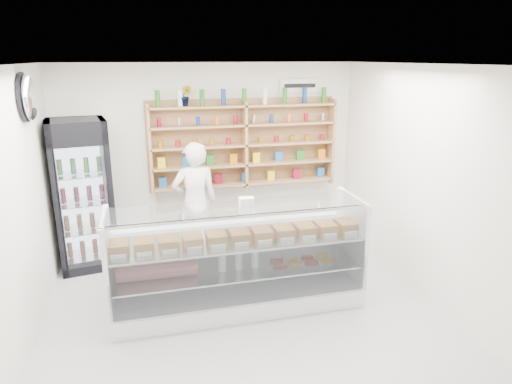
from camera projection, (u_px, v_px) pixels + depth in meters
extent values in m
plane|color=#BBBAC0|center=(250.00, 327.00, 5.05)|extent=(5.00, 5.00, 0.00)
plane|color=white|center=(249.00, 65.00, 4.26)|extent=(5.00, 5.00, 0.00)
plane|color=silver|center=(211.00, 157.00, 6.98)|extent=(4.50, 0.00, 4.50)
plane|color=silver|center=(365.00, 356.00, 2.34)|extent=(4.50, 0.00, 4.50)
plane|color=silver|center=(8.00, 227.00, 4.12)|extent=(0.00, 5.00, 5.00)
plane|color=silver|center=(441.00, 191.00, 5.20)|extent=(0.00, 5.00, 5.00)
cube|color=white|center=(238.00, 296.00, 5.46)|extent=(2.92, 0.83, 0.24)
cube|color=white|center=(231.00, 250.00, 5.69)|extent=(2.92, 0.05, 0.61)
cube|color=silver|center=(238.00, 268.00, 5.35)|extent=(2.81, 0.73, 0.02)
cube|color=silver|center=(238.00, 239.00, 5.25)|extent=(2.86, 0.76, 0.02)
cube|color=silver|center=(245.00, 262.00, 4.91)|extent=(2.86, 0.12, 1.02)
cube|color=silver|center=(238.00, 207.00, 5.09)|extent=(2.86, 0.58, 0.01)
imported|color=silver|center=(195.00, 203.00, 6.45)|extent=(0.67, 0.47, 1.76)
cube|color=black|center=(83.00, 195.00, 6.30)|extent=(0.86, 0.84, 2.09)
cube|color=#2B0434|center=(68.00, 135.00, 5.71)|extent=(0.73, 0.15, 0.29)
cube|color=silver|center=(76.00, 210.00, 5.98)|extent=(0.62, 0.11, 1.65)
cube|color=#AD7851|center=(150.00, 150.00, 6.56)|extent=(0.04, 0.28, 1.33)
cube|color=#AD7851|center=(245.00, 145.00, 6.89)|extent=(0.04, 0.28, 1.33)
cube|color=#AD7851|center=(331.00, 141.00, 7.23)|extent=(0.04, 0.28, 1.33)
cube|color=#AD7851|center=(245.00, 183.00, 7.06)|extent=(2.80, 0.28, 0.03)
cube|color=#AD7851|center=(245.00, 164.00, 6.98)|extent=(2.80, 0.28, 0.03)
cube|color=#AD7851|center=(245.00, 145.00, 6.89)|extent=(2.80, 0.28, 0.03)
cube|color=#AD7851|center=(245.00, 125.00, 6.81)|extent=(2.80, 0.28, 0.03)
cube|color=#AD7851|center=(244.00, 106.00, 6.73)|extent=(2.80, 0.28, 0.03)
imported|color=#1E6626|center=(186.00, 96.00, 6.47)|extent=(0.19, 0.17, 0.29)
ellipsoid|color=silver|center=(29.00, 97.00, 4.95)|extent=(0.15, 0.50, 0.50)
cube|color=white|center=(300.00, 86.00, 6.99)|extent=(0.62, 0.03, 0.20)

